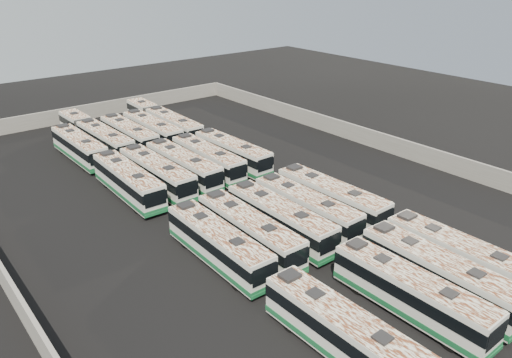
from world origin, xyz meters
name	(u,v)px	position (x,y,z in m)	size (l,w,h in m)	color
ground	(240,198)	(0.00, 0.00, 0.00)	(140.00, 140.00, 0.00)	black
perimeter_wall	(240,188)	(0.00, 0.00, 1.10)	(45.20, 73.20, 2.20)	slate
bus_front_far_left	(345,334)	(-8.31, -21.18, 1.68)	(2.52, 11.65, 3.28)	silver
bus_front_center	(411,293)	(-1.91, -21.26, 1.66)	(2.45, 11.56, 3.26)	silver
bus_front_right	(438,274)	(1.33, -21.19, 1.71)	(2.81, 11.94, 3.35)	silver
bus_front_far_right	(461,258)	(4.45, -21.12, 1.71)	(2.52, 11.85, 3.34)	silver
bus_midfront_far_left	(218,244)	(-8.26, -8.15, 1.66)	(2.69, 11.57, 3.25)	silver
bus_midfront_left	(249,231)	(-5.18, -8.09, 1.68)	(2.77, 11.72, 3.29)	silver
bus_midfront_center	(280,219)	(-1.85, -8.11, 1.69)	(2.57, 11.72, 3.30)	silver
bus_midfront_right	(307,208)	(1.36, -8.02, 1.64)	(2.51, 11.44, 3.22)	silver
bus_midfront_far_right	(331,198)	(4.48, -8.09, 1.71)	(2.77, 11.95, 3.35)	silver
bus_midback_far_left	(128,181)	(-8.36, 7.34, 1.70)	(2.77, 11.85, 3.32)	silver
bus_midback_left	(157,173)	(-5.18, 7.29, 1.70)	(2.57, 11.84, 3.33)	silver
bus_midback_center	(183,166)	(-1.95, 7.44, 1.68)	(2.60, 11.66, 3.28)	silver
bus_midback_right	(208,159)	(1.24, 7.49, 1.65)	(2.58, 11.50, 3.23)	silver
bus_midback_far_right	(232,153)	(4.58, 7.42, 1.66)	(2.72, 11.55, 3.24)	silver
bus_back_far_left	(79,147)	(-8.36, 20.32, 1.65)	(2.52, 11.45, 3.22)	silver
bus_back_left	(95,135)	(-5.13, 23.58, 1.65)	(2.75, 17.82, 3.22)	silver
bus_back_center	(129,135)	(-1.87, 20.55, 1.68)	(2.50, 11.65, 3.28)	silver
bus_back_right	(152,130)	(1.30, 20.42, 1.69)	(2.50, 11.76, 3.31)	silver
bus_back_far_right	(163,121)	(4.52, 23.43, 1.65)	(2.84, 17.85, 3.23)	silver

